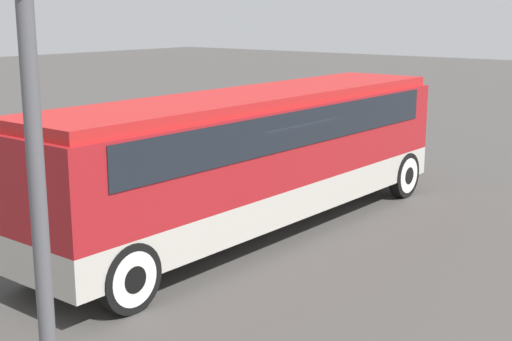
{
  "coord_description": "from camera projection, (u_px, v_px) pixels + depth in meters",
  "views": [
    {
      "loc": [
        -11.62,
        -9.33,
        4.7
      ],
      "look_at": [
        0.0,
        0.0,
        1.38
      ],
      "focal_mm": 50.0,
      "sensor_mm": 36.0,
      "label": 1
    }
  ],
  "objects": [
    {
      "name": "lamp_post",
      "position": [
        34.0,
        147.0,
        6.44
      ],
      "size": [
        0.44,
        0.44,
        5.28
      ],
      "color": "#515156",
      "rests_on": "ground_plane"
    },
    {
      "name": "ground_plane",
      "position": [
        256.0,
        232.0,
        15.57
      ],
      "size": [
        120.0,
        120.0,
        0.0
      ],
      "primitive_type": "plane",
      "color": "#423F3D"
    },
    {
      "name": "parked_car_mid",
      "position": [
        134.0,
        135.0,
        23.83
      ],
      "size": [
        4.55,
        1.8,
        1.33
      ],
      "color": "#BCBCC1",
      "rests_on": "ground_plane"
    },
    {
      "name": "tour_bus",
      "position": [
        259.0,
        148.0,
        15.24
      ],
      "size": [
        11.41,
        2.5,
        3.06
      ],
      "color": "#B7B2A8",
      "rests_on": "ground_plane"
    }
  ]
}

